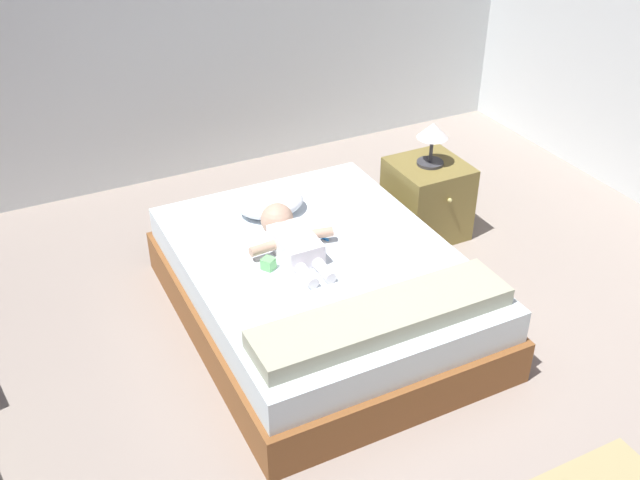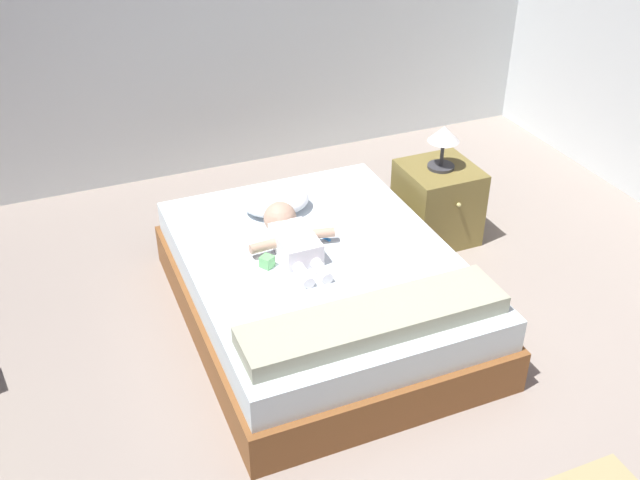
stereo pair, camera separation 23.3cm
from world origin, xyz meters
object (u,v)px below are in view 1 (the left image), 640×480
at_px(baby, 290,237).
at_px(nightstand, 427,199).
at_px(toothbrush, 318,235).
at_px(pillow, 270,202).
at_px(lamp, 433,135).
at_px(bed, 320,288).
at_px(toy_block, 268,264).

xyz_separation_m(baby, nightstand, (1.19, 0.39, -0.25)).
xyz_separation_m(toothbrush, nightstand, (1.00, 0.35, -0.19)).
bearing_deg(nightstand, baby, -162.00).
height_order(pillow, lamp, lamp).
xyz_separation_m(bed, pillow, (-0.06, 0.56, 0.29)).
distance_m(baby, toy_block, 0.23).
relative_size(bed, toy_block, 21.82).
bearing_deg(lamp, nightstand, -90.00).
bearing_deg(baby, pillow, 81.68).
bearing_deg(bed, toy_block, 178.42).
height_order(baby, toothbrush, baby).
xyz_separation_m(bed, baby, (-0.12, 0.14, 0.30)).
bearing_deg(baby, bed, -50.03).
bearing_deg(toy_block, bed, -1.58).
bearing_deg(bed, baby, 129.97).
relative_size(pillow, lamp, 1.40).
bearing_deg(baby, nightstand, 18.00).
bearing_deg(baby, toy_block, -144.54).
bearing_deg(toothbrush, pillow, 109.61).
bearing_deg(toy_block, nightstand, 20.69).
relative_size(bed, nightstand, 3.70).
height_order(pillow, baby, baby).
xyz_separation_m(pillow, lamp, (1.13, -0.03, 0.22)).
distance_m(nightstand, toy_block, 1.49).
distance_m(bed, toothbrush, 0.30).
relative_size(nightstand, toy_block, 5.90).
distance_m(bed, nightstand, 1.20).
bearing_deg(toy_block, toothbrush, 23.96).
bearing_deg(bed, nightstand, 26.25).
height_order(baby, lamp, lamp).
xyz_separation_m(bed, toothbrush, (0.08, 0.18, 0.23)).
relative_size(pillow, toy_block, 4.65).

